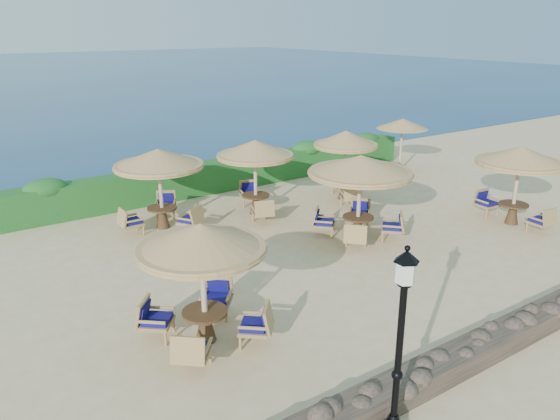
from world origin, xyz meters
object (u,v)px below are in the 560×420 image
object	(u,v)px
cafe_set_2	(519,165)
cafe_set_4	(255,159)
cafe_set_3	(159,171)
extra_parasol	(403,124)
lamp_post	(399,355)
cafe_set_5	(345,150)
cafe_set_0	(202,264)
cafe_set_1	(360,179)

from	to	relation	value
cafe_set_2	cafe_set_4	size ratio (longest dim) A/B	0.99
cafe_set_2	cafe_set_3	bearing A→B (deg)	147.54
extra_parasol	lamp_post	bearing A→B (deg)	-136.40
cafe_set_4	cafe_set_2	bearing A→B (deg)	-41.00
cafe_set_2	cafe_set_5	xyz separation A→B (m)	(-2.88, 5.28, -0.09)
cafe_set_0	cafe_set_2	distance (m)	11.82
cafe_set_5	cafe_set_2	bearing A→B (deg)	-61.36
cafe_set_0	cafe_set_2	size ratio (longest dim) A/B	0.94
cafe_set_1	cafe_set_3	size ratio (longest dim) A/B	1.12
cafe_set_4	lamp_post	bearing A→B (deg)	-110.71
lamp_post	cafe_set_0	size ratio (longest dim) A/B	1.24
cafe_set_1	cafe_set_2	size ratio (longest dim) A/B	1.14
cafe_set_3	cafe_set_4	bearing A→B (deg)	-9.49
cafe_set_4	cafe_set_5	size ratio (longest dim) A/B	1.02
cafe_set_5	lamp_post	bearing A→B (deg)	-127.10
cafe_set_1	cafe_set_3	xyz separation A→B (m)	(-4.71, 4.29, 0.01)
extra_parasol	cafe_set_5	size ratio (longest dim) A/B	0.86
cafe_set_2	cafe_set_4	bearing A→B (deg)	139.00
lamp_post	cafe_set_3	world-z (taller)	lamp_post
cafe_set_3	lamp_post	bearing A→B (deg)	-93.86
cafe_set_0	cafe_set_1	bearing A→B (deg)	21.56
lamp_post	cafe_set_2	bearing A→B (deg)	24.97
cafe_set_2	cafe_set_1	bearing A→B (deg)	158.92
extra_parasol	cafe_set_0	bearing A→B (deg)	-150.80
cafe_set_1	cafe_set_3	world-z (taller)	same
cafe_set_3	cafe_set_5	xyz separation A→B (m)	(6.97, -0.99, -0.01)
extra_parasol	cafe_set_4	xyz separation A→B (m)	(-8.57, -1.34, -0.18)
extra_parasol	cafe_set_4	size ratio (longest dim) A/B	0.84
cafe_set_5	cafe_set_3	bearing A→B (deg)	171.93
extra_parasol	cafe_set_3	distance (m)	11.87
cafe_set_0	cafe_set_5	bearing A→B (deg)	33.61
cafe_set_1	cafe_set_2	world-z (taller)	same
cafe_set_2	cafe_set_5	size ratio (longest dim) A/B	1.01
extra_parasol	cafe_set_0	xyz separation A→B (m)	(-13.79, -7.71, -0.39)
cafe_set_0	cafe_set_4	xyz separation A→B (m)	(5.22, 6.37, 0.20)
lamp_post	cafe_set_5	xyz separation A→B (m)	(7.73, 10.22, 0.37)
cafe_set_3	cafe_set_1	bearing A→B (deg)	-42.29
cafe_set_4	extra_parasol	bearing A→B (deg)	8.87
cafe_set_1	cafe_set_5	bearing A→B (deg)	55.54
lamp_post	extra_parasol	world-z (taller)	lamp_post
lamp_post	cafe_set_1	distance (m)	8.83
cafe_set_2	cafe_set_4	xyz separation A→B (m)	(-6.58, 5.72, -0.03)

